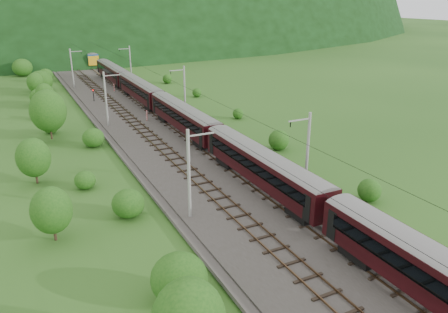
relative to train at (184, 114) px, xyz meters
name	(u,v)px	position (x,y,z in m)	size (l,w,h in m)	color
ground	(251,205)	(-2.40, -22.76, -3.27)	(600.00, 600.00, 0.00)	#265019
railbed	(207,168)	(-2.40, -12.76, -3.12)	(14.00, 220.00, 0.30)	#38332D
track_left	(187,170)	(-4.80, -12.76, -2.90)	(2.40, 220.00, 0.27)	brown
track_right	(226,163)	(0.00, -12.76, -2.90)	(2.40, 220.00, 0.27)	brown
catenary_left	(106,98)	(-8.52, 9.24, 1.23)	(2.54, 192.28, 8.00)	gray
catenary_right	(184,90)	(3.72, 9.24, 1.23)	(2.54, 192.28, 8.00)	gray
overhead_wires	(206,109)	(-2.40, -12.76, 3.83)	(4.83, 198.00, 0.03)	black
mountain_main	(32,28)	(-2.40, 237.24, -3.27)	(504.00, 360.00, 244.00)	black
train	(184,114)	(0.00, 0.00, 0.00)	(2.73, 152.81, 4.73)	black
hazard_post_near	(147,115)	(-2.60, 9.19, -2.14)	(0.18, 0.18, 1.66)	red
hazard_post_far	(114,87)	(-1.94, 33.49, -2.19)	(0.17, 0.17, 1.56)	red
signal	(93,94)	(-7.32, 26.67, -1.74)	(0.23, 0.23, 2.09)	black
vegetation_left	(54,119)	(-16.17, 8.34, -0.83)	(10.81, 147.83, 6.89)	#1D4D14
vegetation_right	(395,201)	(8.41, -29.95, -2.05)	(6.94, 104.51, 3.08)	#1D4D14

